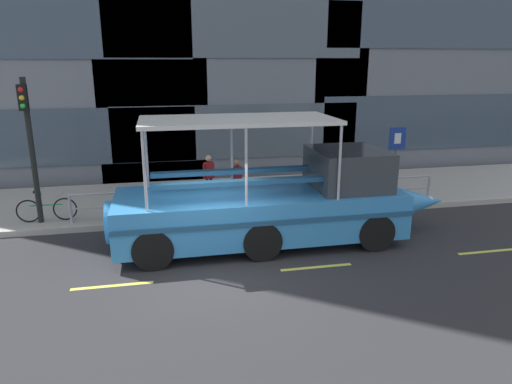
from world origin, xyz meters
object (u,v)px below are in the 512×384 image
at_px(traffic_light_pole, 30,138).
at_px(pedestrian_mid_left, 237,177).
at_px(leaned_bicycle, 47,209).
at_px(pedestrian_mid_right, 209,173).
at_px(parking_sign, 396,150).
at_px(pedestrian_near_bow, 343,168).
at_px(duck_tour_boat, 279,203).

relative_size(traffic_light_pole, pedestrian_mid_left, 2.84).
distance_m(leaned_bicycle, pedestrian_mid_right, 5.22).
xyz_separation_m(parking_sign, pedestrian_mid_left, (-5.51, 0.53, -0.80)).
distance_m(parking_sign, pedestrian_near_bow, 1.96).
height_order(pedestrian_near_bow, pedestrian_mid_left, pedestrian_near_bow).
bearing_deg(traffic_light_pole, parking_sign, 1.49).
relative_size(leaned_bicycle, pedestrian_near_bow, 1.15).
xyz_separation_m(traffic_light_pole, pedestrian_mid_right, (5.23, 1.32, -1.61)).
bearing_deg(pedestrian_mid_left, parking_sign, -5.47).
bearing_deg(leaned_bicycle, pedestrian_near_bow, 6.79).
relative_size(parking_sign, leaned_bicycle, 1.44).
bearing_deg(pedestrian_mid_right, pedestrian_mid_left, -28.65).
bearing_deg(parking_sign, traffic_light_pole, -178.51).
height_order(duck_tour_boat, pedestrian_mid_left, duck_tour_boat).
bearing_deg(parking_sign, pedestrian_mid_left, 174.53).
distance_m(duck_tour_boat, pedestrian_mid_right, 4.04).
bearing_deg(pedestrian_mid_right, traffic_light_pole, -165.86).
bearing_deg(pedestrian_mid_right, parking_sign, -9.00).
bearing_deg(pedestrian_mid_left, duck_tour_boat, -78.86).
height_order(leaned_bicycle, pedestrian_near_bow, pedestrian_near_bow).
xyz_separation_m(traffic_light_pole, pedestrian_near_bow, (10.13, 1.29, -1.66)).
bearing_deg(duck_tour_boat, pedestrian_mid_right, 112.26).
distance_m(duck_tour_boat, pedestrian_near_bow, 5.02).
distance_m(traffic_light_pole, parking_sign, 11.66).
distance_m(leaned_bicycle, pedestrian_near_bow, 10.03).
distance_m(parking_sign, duck_tour_boat, 5.64).
distance_m(parking_sign, pedestrian_mid_right, 6.52).
height_order(pedestrian_near_bow, pedestrian_mid_right, pedestrian_mid_right).
bearing_deg(parking_sign, pedestrian_near_bow, 146.59).
height_order(traffic_light_pole, pedestrian_mid_left, traffic_light_pole).
bearing_deg(pedestrian_near_bow, duck_tour_boat, -132.24).
distance_m(traffic_light_pole, pedestrian_near_bow, 10.34).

